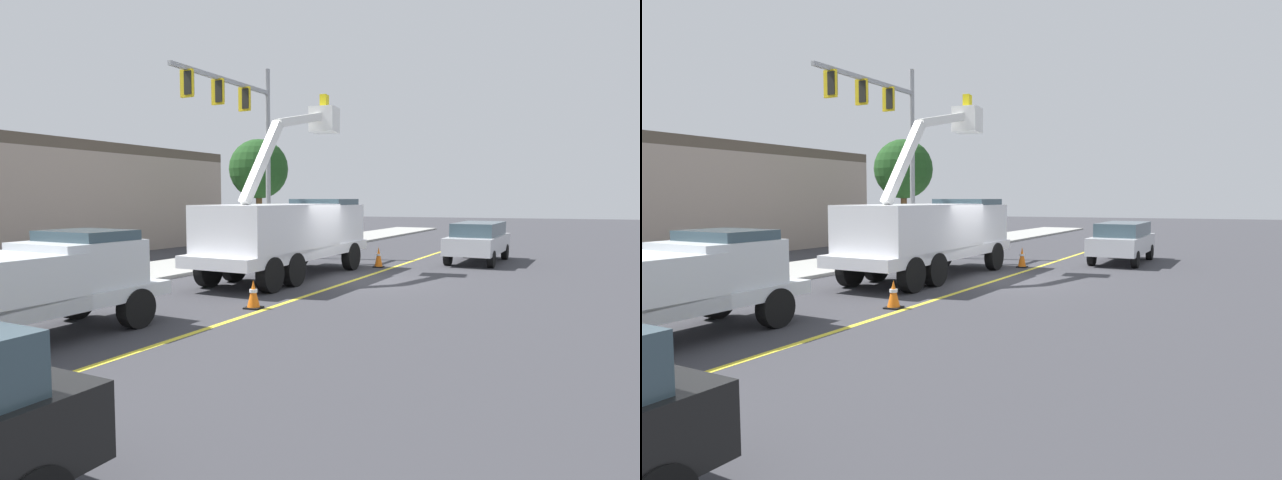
% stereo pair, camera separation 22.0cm
% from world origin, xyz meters
% --- Properties ---
extents(ground, '(120.00, 120.00, 0.00)m').
position_xyz_m(ground, '(0.00, 0.00, 0.00)').
color(ground, '#38383D').
extents(sidewalk_far_side, '(59.91, 12.04, 0.12)m').
position_xyz_m(sidewalk_far_side, '(1.05, 7.33, 0.06)').
color(sidewalk_far_side, '#9E9E99').
rests_on(sidewalk_far_side, ground).
extents(lane_centre_stripe, '(49.52, 7.22, 0.01)m').
position_xyz_m(lane_centre_stripe, '(0.00, 0.00, 0.00)').
color(lane_centre_stripe, yellow).
rests_on(lane_centre_stripe, ground).
extents(utility_bucket_truck, '(8.47, 3.63, 6.47)m').
position_xyz_m(utility_bucket_truck, '(-0.16, 2.34, 1.60)').
color(utility_bucket_truck, white).
rests_on(utility_bucket_truck, ground).
extents(service_pickup_truck, '(5.84, 2.87, 2.06)m').
position_xyz_m(service_pickup_truck, '(-9.85, 3.73, 1.12)').
color(service_pickup_truck, silver).
rests_on(service_pickup_truck, ground).
extents(passing_minivan, '(5.02, 2.56, 1.69)m').
position_xyz_m(passing_minivan, '(6.50, -3.54, 0.97)').
color(passing_minivan, silver).
rests_on(passing_minivan, ground).
extents(traffic_cone_mid_front, '(0.40, 0.40, 0.71)m').
position_xyz_m(traffic_cone_mid_front, '(-5.47, 1.11, 0.35)').
color(traffic_cone_mid_front, black).
rests_on(traffic_cone_mid_front, ground).
extents(traffic_cone_mid_rear, '(0.40, 0.40, 0.80)m').
position_xyz_m(traffic_cone_mid_rear, '(3.42, 0.05, 0.39)').
color(traffic_cone_mid_rear, black).
rests_on(traffic_cone_mid_rear, ground).
extents(traffic_signal_mast, '(6.35, 1.16, 8.52)m').
position_xyz_m(traffic_signal_mast, '(3.45, 5.96, 5.84)').
color(traffic_signal_mast, gray).
rests_on(traffic_signal_mast, ground).
extents(street_tree_right, '(3.04, 3.04, 5.73)m').
position_xyz_m(street_tree_right, '(8.02, 7.45, 4.18)').
color(street_tree_right, brown).
rests_on(street_tree_right, ground).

